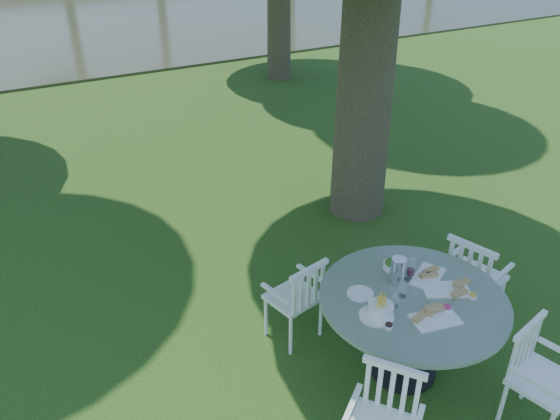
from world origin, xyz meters
The scene contains 8 objects.
ground centered at (0.00, 0.00, 0.00)m, with size 140.00×140.00×0.00m, color #16370B.
table centered at (0.24, -1.51, 0.67)m, with size 1.51×1.51×0.81m.
chair_ne centered at (1.18, -1.31, 0.55)m, with size 0.55×0.57×0.94m.
chair_nw centered at (-0.33, -0.72, 0.51)m, with size 0.51×0.49×0.86m.
chair_sw centered at (-0.51, -2.12, 0.51)m, with size 0.59×0.60×0.87m.
chair_se centered at (0.71, -2.36, 0.52)m, with size 0.53×0.50×0.89m.
tableware centered at (0.20, -1.43, 0.86)m, with size 1.05×0.91×0.24m.
river centered at (0.00, 23.00, 0.00)m, with size 100.00×28.00×0.12m, color #323620.
Camera 1 is at (-2.43, -3.97, 3.55)m, focal length 35.00 mm.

